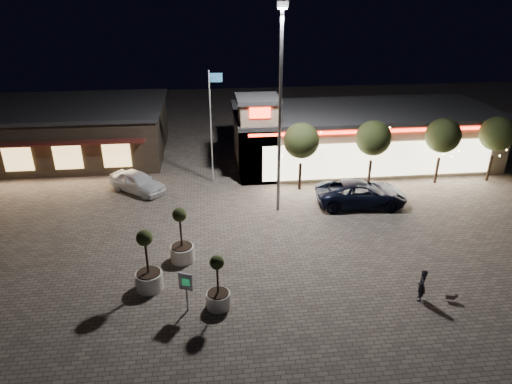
{
  "coord_description": "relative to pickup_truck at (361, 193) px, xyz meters",
  "views": [
    {
      "loc": [
        -2.28,
        -17.73,
        13.25
      ],
      "look_at": [
        0.37,
        6.0,
        2.25
      ],
      "focal_mm": 32.0,
      "sensor_mm": 36.0,
      "label": 1
    }
  ],
  "objects": [
    {
      "name": "ground",
      "position": [
        -7.47,
        -8.11,
        -0.81
      ],
      "size": [
        90.0,
        90.0,
        0.0
      ],
      "primitive_type": "plane",
      "color": "#72665C",
      "rests_on": "ground"
    },
    {
      "name": "retail_building",
      "position": [
        2.04,
        7.7,
        1.4
      ],
      "size": [
        20.4,
        8.4,
        6.1
      ],
      "color": "gray",
      "rests_on": "ground"
    },
    {
      "name": "restaurant_building",
      "position": [
        -21.47,
        11.86,
        1.35
      ],
      "size": [
        16.4,
        11.0,
        4.3
      ],
      "color": "#382D23",
      "rests_on": "ground"
    },
    {
      "name": "floodlight_pole",
      "position": [
        -5.47,
        -0.11,
        6.21
      ],
      "size": [
        0.6,
        0.4,
        12.38
      ],
      "color": "gray",
      "rests_on": "ground"
    },
    {
      "name": "flagpole",
      "position": [
        -9.37,
        4.89,
        3.93
      ],
      "size": [
        0.95,
        0.1,
        8.0
      ],
      "color": "white",
      "rests_on": "ground"
    },
    {
      "name": "string_tree_a",
      "position": [
        -3.47,
        2.89,
        2.75
      ],
      "size": [
        2.42,
        2.42,
        4.79
      ],
      "color": "#332319",
      "rests_on": "ground"
    },
    {
      "name": "string_tree_b",
      "position": [
        1.53,
        2.89,
        2.75
      ],
      "size": [
        2.42,
        2.42,
        4.79
      ],
      "color": "#332319",
      "rests_on": "ground"
    },
    {
      "name": "string_tree_c",
      "position": [
        6.53,
        2.89,
        2.75
      ],
      "size": [
        2.42,
        2.42,
        4.79
      ],
      "color": "#332319",
      "rests_on": "ground"
    },
    {
      "name": "string_tree_d",
      "position": [
        10.53,
        2.89,
        2.75
      ],
      "size": [
        2.42,
        2.42,
        4.79
      ],
      "color": "#332319",
      "rests_on": "ground"
    },
    {
      "name": "pickup_truck",
      "position": [
        0.0,
        0.0,
        0.0
      ],
      "size": [
        6.0,
        3.07,
        1.62
      ],
      "primitive_type": "imported",
      "rotation": [
        0.0,
        0.0,
        1.51
      ],
      "color": "black",
      "rests_on": "ground"
    },
    {
      "name": "white_sedan",
      "position": [
        -14.69,
        3.73,
        -0.08
      ],
      "size": [
        4.41,
        4.07,
        1.46
      ],
      "primitive_type": "imported",
      "rotation": [
        0.0,
        0.0,
        0.88
      ],
      "color": "white",
      "rests_on": "ground"
    },
    {
      "name": "pedestrian",
      "position": [
        -0.42,
        -9.84,
        -0.02
      ],
      "size": [
        0.58,
        0.68,
        1.58
      ],
      "primitive_type": "imported",
      "rotation": [
        0.0,
        0.0,
        -1.99
      ],
      "color": "black",
      "rests_on": "ground"
    },
    {
      "name": "dog",
      "position": [
        0.98,
        -10.13,
        -0.52
      ],
      "size": [
        0.55,
        0.29,
        0.3
      ],
      "color": "#59514C",
      "rests_on": "ground"
    },
    {
      "name": "planter_left",
      "position": [
        -12.79,
        -7.59,
        0.16
      ],
      "size": [
        1.28,
        1.28,
        3.14
      ],
      "color": "white",
      "rests_on": "ground"
    },
    {
      "name": "planter_mid",
      "position": [
        -9.59,
        -9.31,
        0.01
      ],
      "size": [
        1.08,
        1.08,
        2.67
      ],
      "color": "white",
      "rests_on": "ground"
    },
    {
      "name": "planter_right",
      "position": [
        -11.32,
        -5.33,
        0.13
      ],
      "size": [
        1.24,
        1.24,
        3.04
      ],
      "color": "white",
      "rests_on": "ground"
    },
    {
      "name": "valet_sign",
      "position": [
        -10.96,
        -9.42,
        0.55
      ],
      "size": [
        0.61,
        0.32,
        1.95
      ],
      "color": "gray",
      "rests_on": "ground"
    }
  ]
}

